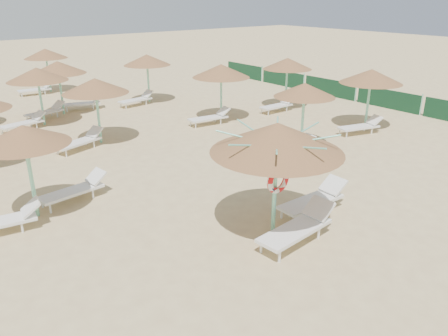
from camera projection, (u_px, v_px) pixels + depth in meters
ground at (285, 230)px, 11.49m from camera, size 120.00×120.00×0.00m
main_palapa at (277, 138)px, 10.52m from camera, size 3.29×3.29×2.95m
lounger_main_a at (299, 227)px, 10.85m from camera, size 2.37×0.90×0.84m
lounger_main_b at (315, 199)px, 12.37m from camera, size 2.24×0.69×0.81m
palapa_field at (135, 76)px, 20.00m from camera, size 18.57×20.02×2.71m
windbreak_fence at (330, 88)px, 26.61m from camera, size 0.08×19.84×1.10m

